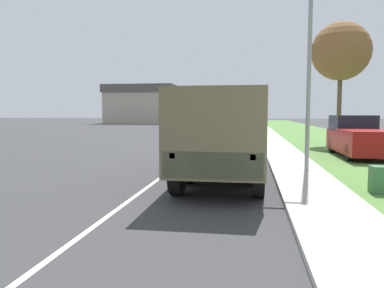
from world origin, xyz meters
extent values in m
plane|color=#38383A|center=(0.00, 40.00, 0.00)|extent=(180.00, 180.00, 0.00)
cube|color=silver|center=(0.00, 40.00, 0.00)|extent=(0.12, 120.00, 0.00)
cube|color=beige|center=(4.50, 40.00, 0.06)|extent=(1.80, 120.00, 0.12)
cube|color=#56843D|center=(8.90, 40.00, 0.01)|extent=(7.00, 120.00, 0.02)
cube|color=#606647|center=(2.02, 14.00, 1.52)|extent=(2.32, 2.03, 1.83)
cube|color=brown|center=(2.02, 10.38, 1.63)|extent=(2.32, 5.22, 2.06)
cube|color=#606647|center=(2.02, 7.81, 0.95)|extent=(2.20, 0.10, 0.60)
cube|color=red|center=(1.15, 7.79, 1.15)|extent=(0.12, 0.06, 0.12)
cube|color=red|center=(2.89, 7.79, 1.15)|extent=(0.12, 0.06, 0.12)
cylinder|color=black|center=(1.01, 13.90, 0.58)|extent=(0.30, 1.15, 1.15)
cylinder|color=black|center=(3.03, 13.90, 0.58)|extent=(0.30, 1.15, 1.15)
cylinder|color=black|center=(1.01, 9.07, 0.58)|extent=(0.30, 1.15, 1.15)
cylinder|color=black|center=(3.03, 9.07, 0.58)|extent=(0.30, 1.15, 1.15)
cylinder|color=black|center=(1.01, 10.64, 0.58)|extent=(0.30, 1.15, 1.15)
cylinder|color=black|center=(3.03, 10.64, 0.58)|extent=(0.30, 1.15, 1.15)
cube|color=tan|center=(1.94, 22.33, 0.48)|extent=(1.73, 4.18, 0.61)
cube|color=black|center=(1.94, 22.41, 1.10)|extent=(1.52, 1.88, 0.64)
cylinder|color=black|center=(1.18, 23.67, 0.32)|extent=(0.20, 0.64, 0.64)
cylinder|color=black|center=(2.71, 23.67, 0.32)|extent=(0.20, 0.64, 0.64)
cylinder|color=black|center=(1.18, 20.99, 0.32)|extent=(0.20, 0.64, 0.64)
cylinder|color=black|center=(2.71, 20.99, 0.32)|extent=(0.20, 0.64, 0.64)
cube|color=black|center=(-1.55, 35.16, 0.51)|extent=(1.93, 4.23, 0.68)
cube|color=black|center=(-1.55, 35.24, 1.20)|extent=(1.70, 1.90, 0.70)
cylinder|color=black|center=(-2.41, 36.51, 0.32)|extent=(0.20, 0.64, 0.64)
cylinder|color=black|center=(-0.68, 36.51, 0.32)|extent=(0.20, 0.64, 0.64)
cylinder|color=black|center=(-2.41, 33.81, 0.32)|extent=(0.20, 0.64, 0.64)
cylinder|color=black|center=(-0.68, 33.81, 0.32)|extent=(0.20, 0.64, 0.64)
cube|color=silver|center=(-1.57, 45.53, 0.48)|extent=(1.92, 4.15, 0.61)
cube|color=black|center=(-1.57, 45.61, 1.11)|extent=(1.69, 1.87, 0.64)
cylinder|color=black|center=(-2.43, 46.86, 0.32)|extent=(0.20, 0.64, 0.64)
cylinder|color=black|center=(-0.71, 46.86, 0.32)|extent=(0.20, 0.64, 0.64)
cylinder|color=black|center=(-2.43, 44.20, 0.32)|extent=(0.20, 0.64, 0.64)
cylinder|color=black|center=(-0.71, 44.20, 0.32)|extent=(0.20, 0.64, 0.64)
cube|color=silver|center=(2.11, 61.37, 0.48)|extent=(1.88, 4.54, 0.61)
cube|color=black|center=(2.11, 61.46, 1.11)|extent=(1.65, 2.04, 0.65)
cylinder|color=black|center=(1.27, 62.82, 0.32)|extent=(0.20, 0.64, 0.64)
cylinder|color=black|center=(2.95, 62.82, 0.32)|extent=(0.20, 0.64, 0.64)
cylinder|color=black|center=(1.27, 59.92, 0.32)|extent=(0.20, 0.64, 0.64)
cylinder|color=black|center=(2.95, 59.92, 0.32)|extent=(0.20, 0.64, 0.64)
cube|color=maroon|center=(7.93, 18.20, 0.72)|extent=(2.05, 5.16, 0.95)
cube|color=black|center=(7.93, 19.69, 1.58)|extent=(1.88, 2.17, 0.75)
cube|color=maroon|center=(7.93, 17.11, 1.26)|extent=(2.05, 2.99, 0.12)
cylinder|color=black|center=(7.03, 19.90, 0.40)|extent=(0.24, 0.76, 0.76)
cylinder|color=black|center=(8.83, 19.90, 0.40)|extent=(0.24, 0.76, 0.76)
cylinder|color=black|center=(7.03, 16.50, 0.40)|extent=(0.24, 0.76, 0.76)
cylinder|color=gray|center=(4.75, 12.91, 4.13)|extent=(0.14, 0.14, 8.02)
cylinder|color=brown|center=(8.47, 25.09, 2.48)|extent=(0.28, 0.28, 4.92)
sphere|color=brown|center=(8.47, 25.09, 5.95)|extent=(3.67, 3.67, 3.67)
cube|color=#3D7042|center=(6.20, 9.98, 0.37)|extent=(0.55, 0.45, 0.70)
cube|color=#B2A893|center=(-17.52, 71.17, 2.88)|extent=(12.64, 12.54, 5.75)
cube|color=#514C47|center=(-17.52, 71.17, 6.47)|extent=(13.14, 13.04, 1.44)
camera|label=1|loc=(2.82, -0.16, 2.10)|focal=35.00mm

